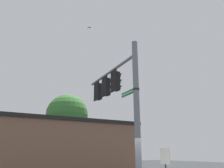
# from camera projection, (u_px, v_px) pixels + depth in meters

# --- Properties ---
(signal_pole) EXTENTS (0.27, 0.27, 7.09)m
(signal_pole) POSITION_uv_depth(u_px,v_px,m) (137.00, 114.00, 9.58)
(signal_pole) COLOR slate
(signal_pole) RESTS_ON ground
(mast_arm) EXTENTS (5.30, 0.66, 0.16)m
(mast_arm) POSITION_uv_depth(u_px,v_px,m) (110.00, 72.00, 12.69)
(mast_arm) COLOR slate
(traffic_light_nearest_pole) EXTENTS (0.54, 0.49, 1.31)m
(traffic_light_nearest_pole) POSITION_uv_depth(u_px,v_px,m) (116.00, 81.00, 11.82)
(traffic_light_nearest_pole) COLOR black
(traffic_light_mid_inner) EXTENTS (0.54, 0.49, 1.31)m
(traffic_light_mid_inner) POSITION_uv_depth(u_px,v_px,m) (107.00, 87.00, 12.82)
(traffic_light_mid_inner) COLOR black
(traffic_light_mid_outer) EXTENTS (0.54, 0.49, 1.31)m
(traffic_light_mid_outer) POSITION_uv_depth(u_px,v_px,m) (99.00, 92.00, 13.82)
(traffic_light_mid_outer) COLOR black
(street_name_sign) EXTENTS (1.45, 0.31, 0.22)m
(street_name_sign) POSITION_uv_depth(u_px,v_px,m) (132.00, 91.00, 10.23)
(street_name_sign) COLOR #147238
(bird_flying) EXTENTS (0.23, 0.25, 0.07)m
(bird_flying) POSITION_uv_depth(u_px,v_px,m) (89.00, 28.00, 15.25)
(bird_flying) COLOR gray
(storefront_building) EXTENTS (8.33, 13.83, 4.69)m
(storefront_building) POSITION_uv_depth(u_px,v_px,m) (60.00, 148.00, 19.65)
(storefront_building) COLOR brown
(storefront_building) RESTS_ON ground
(tree_by_storefront) EXTENTS (4.78, 4.78, 8.45)m
(tree_by_storefront) POSITION_uv_depth(u_px,v_px,m) (67.00, 115.00, 25.02)
(tree_by_storefront) COLOR #4C3823
(tree_by_storefront) RESTS_ON ground
(historical_marker) EXTENTS (0.60, 0.08, 2.13)m
(historical_marker) POSITION_uv_depth(u_px,v_px,m) (165.00, 164.00, 10.39)
(historical_marker) COLOR #333333
(historical_marker) RESTS_ON ground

